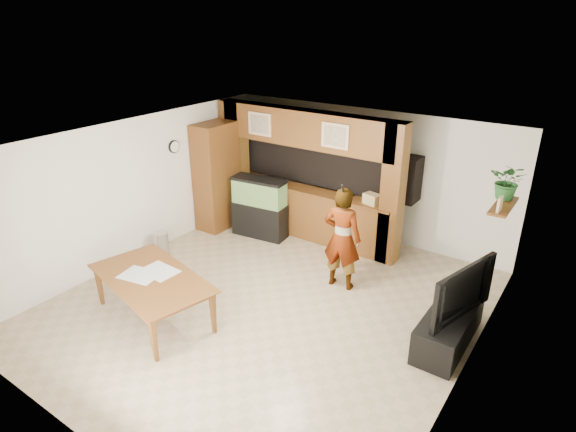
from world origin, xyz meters
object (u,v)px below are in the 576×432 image
Objects in this scene: aquarium at (260,208)px; television at (455,288)px; person at (342,238)px; dining_table at (151,299)px; pantry_cabinet at (217,176)px.

television reaches higher than aquarium.
person reaches higher than aquarium.
television is 0.66× the size of dining_table.
television is (5.35, -1.18, -0.23)m from pantry_cabinet.
pantry_cabinet is at bearing 129.20° from dining_table.
television reaches higher than dining_table.
television is at bearing 40.89° from dining_table.
aquarium reaches higher than dining_table.
television is 2.04m from person.
person is (3.36, -0.69, -0.24)m from pantry_cabinet.
pantry_cabinet reaches higher than person.
pantry_cabinet is 1.16m from aquarium.
person is at bearing 91.97° from television.
aquarium is 0.70× the size of person.
television is at bearing -23.09° from aquarium.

